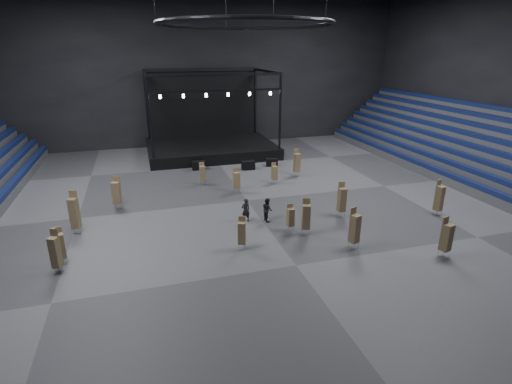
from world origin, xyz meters
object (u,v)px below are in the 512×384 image
object	(u,v)px
chair_stack_0	(306,216)
chair_stack_14	(60,245)
chair_stack_11	(202,173)
chair_stack_3	(355,228)
flight_case_right	(272,162)
man_center	(246,210)
chair_stack_13	(447,237)
chair_stack_5	(117,192)
chair_stack_6	(342,199)
chair_stack_9	(55,251)
chair_stack_2	(297,162)
chair_stack_1	(74,212)
flight_case_left	(199,165)
chair_stack_8	(439,198)
chair_stack_4	(291,217)
crew_member	(267,209)
chair_stack_12	(274,173)
flight_case_mid	(248,165)
chair_stack_7	(237,180)
stage	(210,140)
chair_stack_10	(242,232)

from	to	relation	value
chair_stack_0	chair_stack_14	world-z (taller)	chair_stack_0
chair_stack_11	chair_stack_3	bearing A→B (deg)	-67.75
flight_case_right	man_center	distance (m)	14.15
chair_stack_11	chair_stack_13	distance (m)	20.28
flight_case_right	chair_stack_5	xyz separation A→B (m)	(-14.82, -7.73, 0.93)
chair_stack_6	chair_stack_11	xyz separation A→B (m)	(-8.38, 9.81, -0.23)
chair_stack_13	man_center	distance (m)	12.66
chair_stack_5	chair_stack_9	world-z (taller)	chair_stack_5
chair_stack_5	man_center	xyz separation A→B (m)	(8.62, -4.98, -0.48)
chair_stack_2	chair_stack_5	bearing A→B (deg)	-168.42
chair_stack_1	flight_case_left	bearing A→B (deg)	68.69
flight_case_right	chair_stack_11	size ratio (longest dim) A/B	0.58
flight_case_right	chair_stack_9	size ratio (longest dim) A/B	0.47
flight_case_right	chair_stack_8	xyz separation A→B (m)	(7.36, -15.59, 0.98)
chair_stack_4	chair_stack_13	size ratio (longest dim) A/B	0.75
chair_stack_0	chair_stack_2	world-z (taller)	chair_stack_2
chair_stack_5	chair_stack_6	xyz separation A→B (m)	(15.42, -6.05, -0.00)
flight_case_right	chair_stack_11	world-z (taller)	chair_stack_11
chair_stack_0	chair_stack_4	distance (m)	1.13
chair_stack_8	crew_member	bearing A→B (deg)	150.17
flight_case_right	chair_stack_12	size ratio (longest dim) A/B	0.62
chair_stack_1	chair_stack_11	distance (m)	12.08
chair_stack_9	crew_member	xyz separation A→B (m)	(12.93, 3.42, -0.45)
chair_stack_8	chair_stack_12	distance (m)	13.57
flight_case_mid	chair_stack_4	bearing A→B (deg)	-94.28
chair_stack_4	chair_stack_7	size ratio (longest dim) A/B	0.88
crew_member	chair_stack_14	bearing A→B (deg)	97.84
stage	chair_stack_9	world-z (taller)	stage
chair_stack_3	chair_stack_11	bearing A→B (deg)	94.18
flight_case_mid	chair_stack_12	xyz separation A→B (m)	(1.08, -4.86, 0.59)
chair_stack_5	crew_member	xyz separation A→B (m)	(10.12, -5.26, -0.49)
chair_stack_14	chair_stack_5	bearing A→B (deg)	59.23
chair_stack_0	chair_stack_3	distance (m)	3.28
chair_stack_2	chair_stack_13	xyz separation A→B (m)	(2.39, -16.86, -0.08)
chair_stack_13	chair_stack_14	distance (m)	21.76
flight_case_mid	chair_stack_1	distance (m)	18.26
chair_stack_7	chair_stack_13	xyz separation A→B (m)	(8.91, -14.04, 0.16)
chair_stack_2	chair_stack_11	world-z (taller)	chair_stack_2
stage	chair_stack_3	bearing A→B (deg)	-81.00
chair_stack_6	chair_stack_9	world-z (taller)	chair_stack_6
chair_stack_1	chair_stack_4	size ratio (longest dim) A/B	1.59
stage	chair_stack_3	distance (m)	26.10
chair_stack_12	crew_member	xyz separation A→B (m)	(-3.11, -7.60, -0.19)
chair_stack_5	chair_stack_9	size ratio (longest dim) A/B	1.00
crew_member	chair_stack_10	bearing A→B (deg)	139.56
flight_case_right	chair_stack_14	bearing A→B (deg)	-138.73
chair_stack_8	chair_stack_11	size ratio (longest dim) A/B	1.32
stage	chair_stack_2	size ratio (longest dim) A/B	5.32
flight_case_left	chair_stack_3	size ratio (longest dim) A/B	0.50
flight_case_right	chair_stack_8	size ratio (longest dim) A/B	0.44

